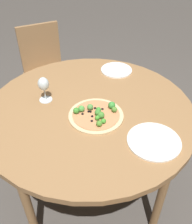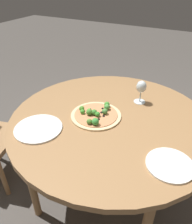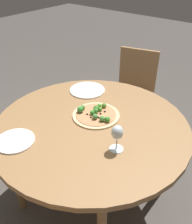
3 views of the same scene
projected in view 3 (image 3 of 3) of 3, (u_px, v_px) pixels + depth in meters
name	position (u px, v px, depth m)	size (l,w,h in m)	color
ground_plane	(92.00, 200.00, 2.00)	(12.00, 12.00, 0.00)	#4C4742
dining_table	(91.00, 131.00, 1.62)	(1.24, 1.24, 0.76)	olive
chair_2	(133.00, 92.00, 2.52)	(0.49, 0.49, 0.88)	#997047
pizza	(96.00, 114.00, 1.65)	(0.31, 0.31, 0.06)	#DBBC89
wine_glass	(117.00, 134.00, 1.32)	(0.08, 0.08, 0.16)	silver
plate_near	(15.00, 141.00, 1.43)	(0.22, 0.22, 0.01)	white
plate_far	(87.00, 90.00, 1.94)	(0.27, 0.27, 0.01)	white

